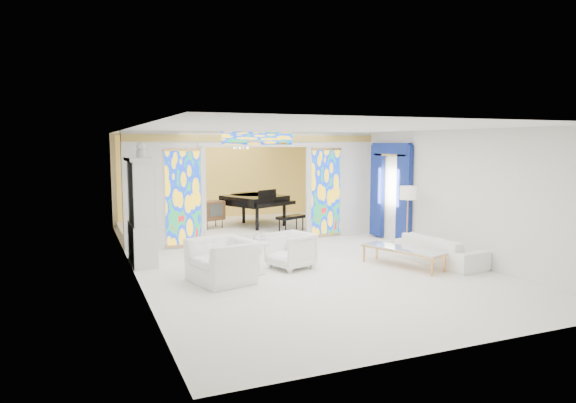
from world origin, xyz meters
name	(u,v)px	position (x,y,z in m)	size (l,w,h in m)	color
floor	(285,256)	(0.00, 0.00, 0.00)	(12.00, 12.00, 0.00)	white
ceiling	(285,130)	(0.00, 0.00, 3.00)	(7.00, 12.00, 0.02)	white
wall_back	(219,178)	(0.00, 6.00, 1.50)	(7.00, 0.02, 3.00)	silver
wall_front	(462,237)	(0.00, -6.00, 1.50)	(7.00, 0.02, 3.00)	silver
wall_left	(130,200)	(-3.50, 0.00, 1.50)	(0.02, 12.00, 3.00)	silver
wall_right	(408,189)	(3.50, 0.00, 1.50)	(0.02, 12.00, 3.00)	silver
partition_wall	(257,182)	(0.00, 2.00, 1.65)	(7.00, 0.22, 3.00)	silver
stained_glass_left	(183,198)	(-2.03, 1.89, 1.30)	(0.90, 0.04, 2.40)	gold
stained_glass_right	(326,192)	(2.03, 1.89, 1.30)	(0.90, 0.04, 2.40)	gold
stained_glass_transom	(258,138)	(0.00, 1.89, 2.82)	(2.00, 0.04, 0.34)	gold
alcove_platform	(235,227)	(0.00, 4.10, 0.09)	(6.80, 3.80, 0.18)	white
gold_curtain_back	(220,178)	(0.00, 5.88, 1.50)	(6.70, 0.10, 2.90)	#E7B950
chandelier	(242,148)	(0.20, 4.00, 2.55)	(0.48, 0.48, 0.30)	#D19349
blue_drapes	(390,184)	(3.40, 0.70, 1.58)	(0.14, 1.85, 2.65)	navy
china_cabinet	(141,212)	(-3.22, 0.60, 1.17)	(0.56, 1.46, 2.72)	silver
armchair_left	(224,261)	(-1.95, -1.60, 0.41)	(1.26, 1.10, 0.82)	silver
armchair_right	(291,250)	(-0.32, -1.11, 0.39)	(0.83, 0.85, 0.78)	white
sofa	(440,250)	(2.95, -2.00, 0.31)	(2.12, 0.83, 0.62)	white
side_table	(257,254)	(-1.15, -1.31, 0.43)	(0.58, 0.58, 0.65)	silver
vase	(257,238)	(-1.15, -1.31, 0.75)	(0.19, 0.19, 0.20)	white
coffee_table	(403,250)	(1.98, -1.95, 0.38)	(1.20, 1.96, 0.42)	silver
floor_lamp	(408,196)	(2.94, -0.75, 1.41)	(0.53, 0.53, 1.65)	#D19349
grand_piano	(256,200)	(0.57, 3.77, 0.95)	(2.13, 3.19, 1.14)	black
tv_console	(211,211)	(-0.86, 3.66, 0.70)	(0.81, 0.69, 0.80)	brown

